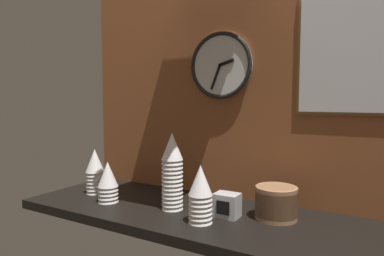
# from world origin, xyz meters

# --- Properties ---
(ground_plane) EXTENTS (1.60, 0.56, 0.04)m
(ground_plane) POSITION_xyz_m (0.00, 0.00, -0.02)
(ground_plane) COLOR black
(wall_tiled_back) EXTENTS (1.60, 0.03, 1.05)m
(wall_tiled_back) POSITION_xyz_m (0.00, 0.27, 0.53)
(wall_tiled_back) COLOR brown
(wall_tiled_back) RESTS_ON ground_plane
(cup_stack_left) EXTENTS (0.09, 0.09, 0.19)m
(cup_stack_left) POSITION_xyz_m (-0.43, -0.10, 0.09)
(cup_stack_left) COLOR white
(cup_stack_left) RESTS_ON ground_plane
(cup_stack_far_left) EXTENTS (0.09, 0.09, 0.22)m
(cup_stack_far_left) POSITION_xyz_m (-0.59, -0.02, 0.11)
(cup_stack_far_left) COLOR white
(cup_stack_far_left) RESTS_ON ground_plane
(cup_stack_center_right) EXTENTS (0.09, 0.09, 0.22)m
(cup_stack_center_right) POSITION_xyz_m (0.06, -0.12, 0.11)
(cup_stack_center_right) COLOR white
(cup_stack_center_right) RESTS_ON ground_plane
(cup_stack_center) EXTENTS (0.09, 0.09, 0.33)m
(cup_stack_center) POSITION_xyz_m (-0.13, -0.04, 0.16)
(cup_stack_center) COLOR white
(cup_stack_center) RESTS_ON ground_plane
(bowl_stack_right) EXTENTS (0.16, 0.16, 0.13)m
(bowl_stack_right) POSITION_xyz_m (0.29, 0.07, 0.07)
(bowl_stack_right) COLOR #996B47
(bowl_stack_right) RESTS_ON ground_plane
(wall_clock) EXTENTS (0.31, 0.03, 0.31)m
(wall_clock) POSITION_xyz_m (-0.03, 0.23, 0.62)
(wall_clock) COLOR white
(menu_board) EXTENTS (0.40, 0.01, 0.49)m
(menu_board) POSITION_xyz_m (0.52, 0.24, 0.64)
(menu_board) COLOR olive
(napkin_dispenser) EXTENTS (0.10, 0.08, 0.09)m
(napkin_dispenser) POSITION_xyz_m (0.12, -0.01, 0.05)
(napkin_dispenser) COLOR #B7B7BC
(napkin_dispenser) RESTS_ON ground_plane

